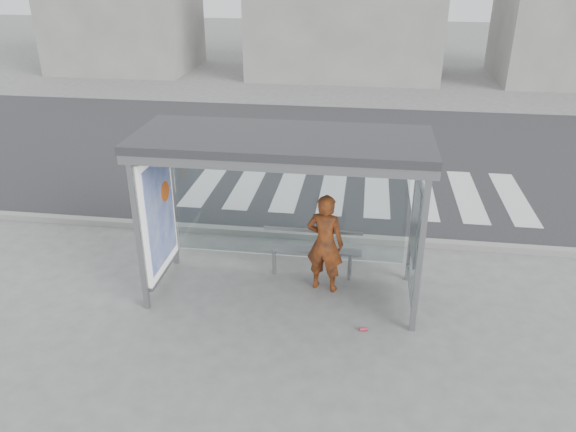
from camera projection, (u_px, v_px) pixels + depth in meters
The scene contains 10 objects.
ground at pixel (283, 293), 9.01m from camera, with size 80.00×80.00×0.00m, color slate.
road at pixel (321, 153), 15.28m from camera, with size 30.00×10.00×0.01m, color #29292C.
curb at pixel (298, 235), 10.73m from camera, with size 30.00×0.18×0.12m, color gray.
crosswalk at pixel (355, 190), 12.91m from camera, with size 7.55×3.00×0.00m.
bus_shelter at pixel (258, 175), 8.27m from camera, with size 4.25×1.65×2.62m.
building_left at pixel (122, 0), 25.13m from camera, with size 6.00×5.00×6.00m, color gray.
building_center at pixel (345, 15), 24.06m from camera, with size 8.00×5.00×5.00m, color gray.
person at pixel (325, 243), 8.79m from camera, with size 0.60×0.39×1.65m, color #CD6213.
bench at pixel (312, 250), 9.27m from camera, with size 1.63×0.21×0.84m.
soda_can at pixel (364, 329), 8.10m from camera, with size 0.06×0.06×0.11m, color #E8445F.
Camera 1 is at (1.16, -7.53, 4.97)m, focal length 35.00 mm.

